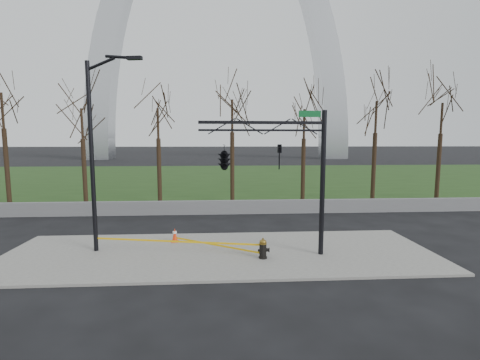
{
  "coord_description": "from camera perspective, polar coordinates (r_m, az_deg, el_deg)",
  "views": [
    {
      "loc": [
        -0.02,
        -14.18,
        4.81
      ],
      "look_at": [
        0.97,
        2.0,
        2.93
      ],
      "focal_mm": 25.79,
      "sensor_mm": 36.0,
      "label": 1
    }
  ],
  "objects": [
    {
      "name": "sidewalk",
      "position": [
        14.96,
        -3.33,
        -11.97
      ],
      "size": [
        18.0,
        6.0,
        0.1
      ],
      "primitive_type": "cube",
      "color": "slate",
      "rests_on": "ground"
    },
    {
      "name": "traffic_signal_mast",
      "position": [
        13.61,
        0.6,
        3.8
      ],
      "size": [
        5.1,
        2.5,
        6.0
      ],
      "rotation": [
        0.0,
        0.0,
        0.03
      ],
      "color": "black",
      "rests_on": "ground"
    },
    {
      "name": "fire_hydrant",
      "position": [
        14.09,
        3.86,
        -11.31
      ],
      "size": [
        0.52,
        0.34,
        0.83
      ],
      "rotation": [
        0.0,
        0.0,
        -0.16
      ],
      "color": "black",
      "rests_on": "sidewalk"
    },
    {
      "name": "tree_row",
      "position": [
        26.24,
        -7.33,
        5.62
      ],
      "size": [
        42.51,
        4.0,
        8.77
      ],
      "color": "black",
      "rests_on": "ground"
    },
    {
      "name": "street_light",
      "position": [
        15.49,
        -22.68,
        5.66
      ],
      "size": [
        2.37,
        0.59,
        8.21
      ],
      "rotation": [
        0.0,
        0.0,
        -0.17
      ],
      "color": "black",
      "rests_on": "ground"
    },
    {
      "name": "ground",
      "position": [
        14.97,
        -3.33,
        -12.15
      ],
      "size": [
        500.0,
        500.0,
        0.0
      ],
      "primitive_type": "plane",
      "color": "black",
      "rests_on": "ground"
    },
    {
      "name": "grass_strip",
      "position": [
        44.44,
        -3.48,
        0.42
      ],
      "size": [
        120.0,
        40.0,
        0.06
      ],
      "primitive_type": "cube",
      "color": "#1F3A15",
      "rests_on": "ground"
    },
    {
      "name": "caution_tape",
      "position": [
        14.88,
        -7.92,
        -10.26
      ],
      "size": [
        7.02,
        2.5,
        0.43
      ],
      "color": "#E7B00C",
      "rests_on": "ground"
    },
    {
      "name": "traffic_cone",
      "position": [
        16.52,
        -10.74,
        -8.94
      ],
      "size": [
        0.36,
        0.36,
        0.64
      ],
      "rotation": [
        0.0,
        0.0,
        0.1
      ],
      "color": "red",
      "rests_on": "sidewalk"
    },
    {
      "name": "gateway_arch",
      "position": [
        93.38,
        -3.67,
        23.84
      ],
      "size": [
        66.0,
        6.0,
        65.0
      ],
      "primitive_type": null,
      "color": "#B5B7BC",
      "rests_on": "ground"
    },
    {
      "name": "guardrail",
      "position": [
        22.6,
        -3.41,
        -4.53
      ],
      "size": [
        60.0,
        0.3,
        0.9
      ],
      "primitive_type": "cube",
      "color": "#59595B",
      "rests_on": "ground"
    }
  ]
}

